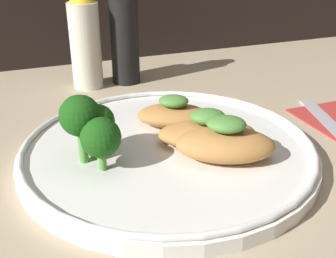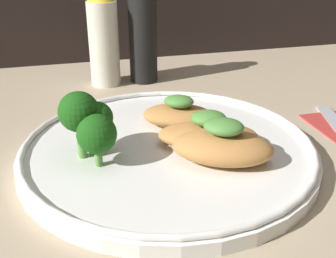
# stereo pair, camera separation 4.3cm
# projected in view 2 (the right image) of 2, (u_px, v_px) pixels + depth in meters

# --- Properties ---
(ground_plane) EXTENTS (1.80, 1.80, 0.01)m
(ground_plane) POSITION_uv_depth(u_px,v_px,m) (168.00, 162.00, 0.45)
(ground_plane) COLOR tan
(plate) EXTENTS (0.31, 0.31, 0.02)m
(plate) POSITION_uv_depth(u_px,v_px,m) (168.00, 150.00, 0.44)
(plate) COLOR white
(plate) RESTS_ON ground_plane
(grilled_meat_front) EXTENTS (0.11, 0.09, 0.05)m
(grilled_meat_front) POSITION_uv_depth(u_px,v_px,m) (223.00, 146.00, 0.41)
(grilled_meat_front) COLOR #BC7F42
(grilled_meat_front) RESTS_ON plate
(grilled_meat_middle) EXTENTS (0.11, 0.08, 0.04)m
(grilled_meat_middle) POSITION_uv_depth(u_px,v_px,m) (208.00, 134.00, 0.44)
(grilled_meat_middle) COLOR #BC7F42
(grilled_meat_middle) RESTS_ON plate
(grilled_meat_back) EXTENTS (0.10, 0.08, 0.04)m
(grilled_meat_back) POSITION_uv_depth(u_px,v_px,m) (179.00, 114.00, 0.48)
(grilled_meat_back) COLOR #BC7F42
(grilled_meat_back) RESTS_ON plate
(broccoli_bunch) EXTENTS (0.05, 0.07, 0.07)m
(broccoli_bunch) POSITION_uv_depth(u_px,v_px,m) (89.00, 122.00, 0.40)
(broccoli_bunch) COLOR #569942
(broccoli_bunch) RESTS_ON plate
(sauce_bottle) EXTENTS (0.05, 0.05, 0.15)m
(sauce_bottle) POSITION_uv_depth(u_px,v_px,m) (103.00, 37.00, 0.63)
(sauce_bottle) COLOR silver
(sauce_bottle) RESTS_ON ground_plane
(pepper_grinder) EXTENTS (0.04, 0.04, 0.16)m
(pepper_grinder) POSITION_uv_depth(u_px,v_px,m) (143.00, 36.00, 0.64)
(pepper_grinder) COLOR black
(pepper_grinder) RESTS_ON ground_plane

